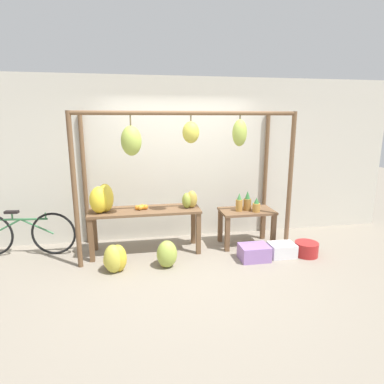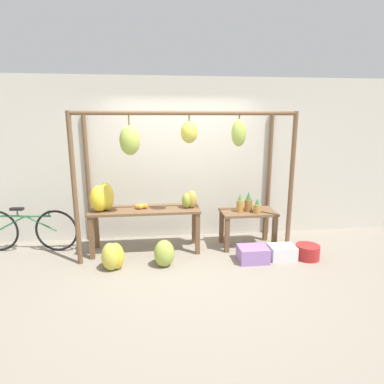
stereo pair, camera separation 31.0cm
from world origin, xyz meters
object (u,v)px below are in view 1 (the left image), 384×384
Objects in this scene: papaya_pile at (189,200)px; fruit_crate_white at (254,252)px; orange_pile at (142,207)px; banana_pile_ground_right at (167,255)px; banana_pile_ground_left at (115,259)px; parked_bicycle at (22,233)px; pineapple_cluster at (247,204)px; blue_bucket at (306,249)px; banana_pile_on_table at (102,200)px; fruit_crate_purple at (282,250)px.

fruit_crate_white is at bearing -31.88° from papaya_pile.
fruit_crate_white is 1.57× the size of papaya_pile.
banana_pile_ground_right is (0.32, -0.59, -0.57)m from orange_pile.
banana_pile_ground_left is 1.03× the size of banana_pile_ground_right.
fruit_crate_white is 0.27× the size of parked_bicycle.
pineapple_cluster is 2.28m from banana_pile_ground_left.
blue_bucket is at bearing -17.73° from papaya_pile.
parked_bicycle is (-3.51, 0.81, 0.24)m from fruit_crate_white.
orange_pile is at bearing 3.90° from banana_pile_on_table.
fruit_crate_purple is (0.41, -0.51, -0.64)m from pineapple_cluster.
fruit_crate_white is at bearing -13.87° from banana_pile_on_table.
blue_bucket is 4.45m from parked_bicycle.
parked_bicycle reaches higher than fruit_crate_purple.
orange_pile is 0.47× the size of fruit_crate_white.
orange_pile is at bearing 166.65° from blue_bucket.
pineapple_cluster is at bearing -0.53° from papaya_pile.
banana_pile_ground_left is at bearing -178.39° from banana_pile_ground_right.
banana_pile_on_table is 1.40m from parked_bicycle.
banana_pile_on_table is 2.45m from fruit_crate_white.
fruit_crate_purple is (2.13, -0.55, -0.65)m from orange_pile.
parked_bicycle is (-2.17, 0.80, 0.18)m from banana_pile_ground_right.
banana_pile_ground_right is 1.34m from fruit_crate_white.
papaya_pile reaches higher than fruit_crate_white.
blue_bucket is at bearing -7.42° from fruit_crate_purple.
parked_bicycle is (-4.37, 0.81, 0.25)m from blue_bucket.
orange_pile is 0.76m from papaya_pile.
papaya_pile is at bearing 52.06° from banana_pile_ground_right.
pineapple_cluster is 0.92× the size of banana_pile_ground_left.
parked_bicycle is 4.07m from fruit_crate_purple.
banana_pile_on_table is 1.14× the size of pineapple_cluster.
parked_bicycle is at bearing 169.16° from fruit_crate_purple.
banana_pile_ground_right is at bearing -61.24° from orange_pile.
banana_pile_ground_right is at bearing -127.94° from papaya_pile.
banana_pile_on_table is 0.94m from banana_pile_ground_left.
banana_pile_ground_left is 0.74m from banana_pile_ground_right.
banana_pile_on_table reaches higher than fruit_crate_white.
fruit_crate_purple is at bearing -50.94° from pineapple_cluster.
blue_bucket is (3.11, -0.56, -0.80)m from banana_pile_on_table.
banana_pile_on_table is at bearing -11.43° from parked_bicycle.
pineapple_cluster is 0.95× the size of banana_pile_ground_right.
parked_bicycle is 2.66m from papaya_pile.
pineapple_cluster is at bearing 14.84° from banana_pile_ground_left.
banana_pile_ground_right is 1.12× the size of blue_bucket.
fruit_crate_purple is at bearing -10.84° from parked_bicycle.
banana_pile_ground_right reaches higher than fruit_crate_purple.
parked_bicycle reaches higher than banana_pile_ground_right.
banana_pile_ground_left is 0.25× the size of parked_bicycle.
papaya_pile reaches higher than orange_pile.
pineapple_cluster is at bearing 83.12° from fruit_crate_white.
fruit_crate_white is 1.11× the size of fruit_crate_purple.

